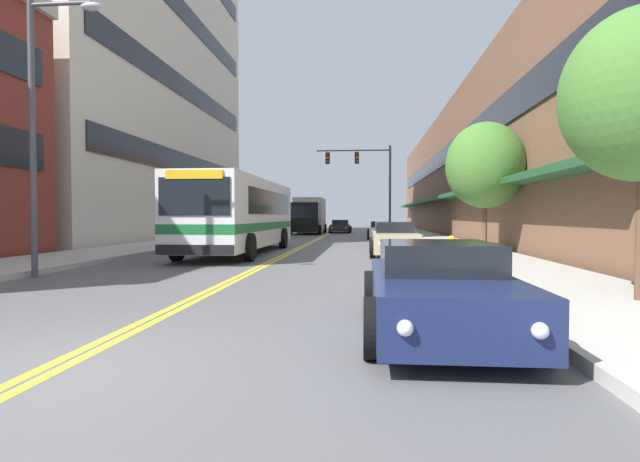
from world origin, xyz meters
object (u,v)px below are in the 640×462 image
car_dark_grey_parked_left_far (266,229)px  street_tree_right_mid (485,165)px  car_beige_parked_right_far (394,240)px  car_charcoal_moving_lead (340,227)px  street_lamp_left_near (42,112)px  car_white_parked_right_mid (382,230)px  car_slate_blue_parked_left_mid (245,231)px  box_truck (309,215)px  car_navy_parked_right_foreground (438,289)px  fire_hydrant (451,249)px  city_bus (241,212)px  traffic_signal_mast (366,172)px

car_dark_grey_parked_left_far → street_tree_right_mid: bearing=-54.1°
car_beige_parked_right_far → car_charcoal_moving_lead: (-3.54, 27.18, -0.08)m
street_lamp_left_near → car_white_parked_right_mid: bearing=67.4°
car_dark_grey_parked_left_far → car_slate_blue_parked_left_mid: bearing=-90.9°
box_truck → car_navy_parked_right_foreground: bearing=-80.8°
car_white_parked_right_mid → car_dark_grey_parked_left_far: bearing=163.0°
box_truck → street_lamp_left_near: size_ratio=1.04×
car_slate_blue_parked_left_mid → street_lamp_left_near: street_lamp_left_near is taller
car_slate_blue_parked_left_mid → fire_hydrant: 18.64m
fire_hydrant → car_white_parked_right_mid: bearing=94.7°
city_bus → car_slate_blue_parked_left_mid: 10.49m
city_bus → car_beige_parked_right_far: bearing=-9.0°
car_white_parked_right_mid → street_tree_right_mid: street_tree_right_mid is taller
car_slate_blue_parked_left_mid → car_charcoal_moving_lead: car_slate_blue_parked_left_mid is taller
street_lamp_left_near → fire_hydrant: 12.14m
car_white_parked_right_mid → street_lamp_left_near: size_ratio=0.62×
car_charcoal_moving_lead → fire_hydrant: (5.07, -31.48, 0.00)m
car_dark_grey_parked_left_far → car_white_parked_right_mid: (8.70, -2.66, -0.02)m
car_slate_blue_parked_left_mid → street_tree_right_mid: bearing=-41.3°
car_white_parked_right_mid → car_charcoal_moving_lead: (-3.51, 12.51, -0.01)m
traffic_signal_mast → city_bus: bearing=-105.7°
city_bus → fire_hydrant: city_bus is taller
car_slate_blue_parked_left_mid → street_lamp_left_near: (-0.61, -19.17, 3.65)m
car_beige_parked_right_far → car_charcoal_moving_lead: 27.41m
car_slate_blue_parked_left_mid → car_beige_parked_right_far: 14.27m
box_truck → street_tree_right_mid: size_ratio=1.45×
car_charcoal_moving_lead → city_bus: bearing=-96.5°
traffic_signal_mast → car_white_parked_right_mid: bearing=-78.4°
city_bus → box_truck: (0.25, 23.42, -0.10)m
car_beige_parked_right_far → traffic_signal_mast: size_ratio=0.62×
car_dark_grey_parked_left_far → fire_hydrant: bearing=-64.6°
car_charcoal_moving_lead → fire_hydrant: 31.88m
traffic_signal_mast → fire_hydrant: (2.67, -24.41, -4.53)m
car_white_parked_right_mid → street_lamp_left_near: street_lamp_left_near is taller
car_dark_grey_parked_left_far → street_lamp_left_near: bearing=-91.6°
car_beige_parked_right_far → fire_hydrant: (1.52, -4.30, -0.07)m
city_bus → car_dark_grey_parked_left_far: (-2.22, 16.31, -1.14)m
street_tree_right_mid → box_truck: bearing=112.2°
box_truck → traffic_signal_mast: 7.55m
car_charcoal_moving_lead → car_slate_blue_parked_left_mid: bearing=-108.3°
car_navy_parked_right_foreground → street_tree_right_mid: 14.35m
car_navy_parked_right_foreground → street_tree_right_mid: bearing=74.5°
car_slate_blue_parked_left_mid → car_beige_parked_right_far: (8.83, -11.20, 0.03)m
car_dark_grey_parked_left_far → car_beige_parked_right_far: car_beige_parked_right_far is taller
traffic_signal_mast → street_tree_right_mid: traffic_signal_mast is taller
car_white_parked_right_mid → box_truck: 11.64m
street_tree_right_mid → fire_hydrant: 5.88m
car_slate_blue_parked_left_mid → car_white_parked_right_mid: car_slate_blue_parked_left_mid is taller
car_dark_grey_parked_left_far → car_beige_parked_right_far: 19.42m
car_beige_parked_right_far → fire_hydrant: car_beige_parked_right_far is taller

